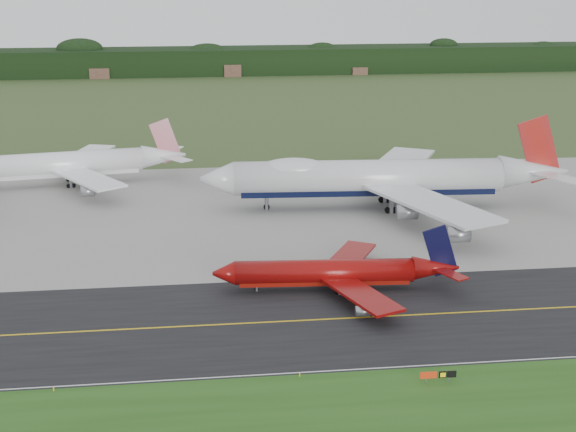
{
  "coord_description": "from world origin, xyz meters",
  "views": [
    {
      "loc": [
        -14.96,
        -110.06,
        49.73
      ],
      "look_at": [
        0.55,
        22.0,
        7.87
      ],
      "focal_mm": 50.0,
      "sensor_mm": 36.0,
      "label": 1
    }
  ],
  "objects_px": {
    "jet_star_tail": "(68,164)",
    "taxiway_sign": "(438,375)",
    "jet_ba_747": "(381,177)",
    "jet_red_737": "(338,272)"
  },
  "relations": [
    {
      "from": "jet_red_737",
      "to": "jet_star_tail",
      "type": "height_order",
      "value": "jet_star_tail"
    },
    {
      "from": "jet_ba_747",
      "to": "jet_red_737",
      "type": "relative_size",
      "value": 1.99
    },
    {
      "from": "jet_red_737",
      "to": "jet_star_tail",
      "type": "bearing_deg",
      "value": 126.22
    },
    {
      "from": "jet_red_737",
      "to": "jet_ba_747",
      "type": "bearing_deg",
      "value": 68.71
    },
    {
      "from": "jet_red_737",
      "to": "taxiway_sign",
      "type": "xyz_separation_m",
      "value": [
        7.12,
        -30.96,
        -1.87
      ]
    },
    {
      "from": "jet_star_tail",
      "to": "taxiway_sign",
      "type": "relative_size",
      "value": 12.19
    },
    {
      "from": "jet_star_tail",
      "to": "taxiway_sign",
      "type": "xyz_separation_m",
      "value": [
        58.73,
        -101.42,
        -3.84
      ]
    },
    {
      "from": "jet_ba_747",
      "to": "jet_red_737",
      "type": "bearing_deg",
      "value": -111.29
    },
    {
      "from": "jet_ba_747",
      "to": "jet_star_tail",
      "type": "bearing_deg",
      "value": 158.4
    },
    {
      "from": "jet_ba_747",
      "to": "taxiway_sign",
      "type": "relative_size",
      "value": 17.16
    }
  ]
}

